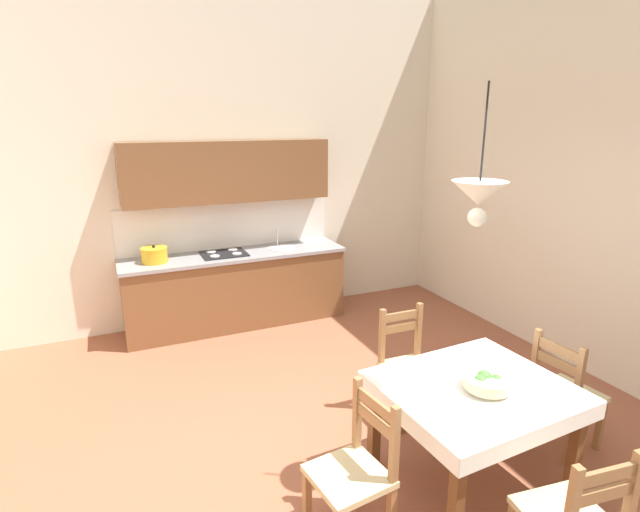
# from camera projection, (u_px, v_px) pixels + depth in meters

# --- Properties ---
(ground_plane) EXTENTS (6.37, 6.82, 0.10)m
(ground_plane) POSITION_uv_depth(u_px,v_px,m) (334.00, 469.00, 3.62)
(ground_plane) COLOR #99563D
(wall_back) EXTENTS (6.37, 0.12, 4.04)m
(wall_back) POSITION_uv_depth(u_px,v_px,m) (221.00, 155.00, 5.85)
(wall_back) COLOR silver
(wall_back) RESTS_ON ground_plane
(kitchen_cabinetry) EXTENTS (2.63, 0.63, 2.20)m
(kitchen_cabinetry) POSITION_uv_depth(u_px,v_px,m) (234.00, 256.00, 5.87)
(kitchen_cabinetry) COLOR brown
(kitchen_cabinetry) RESTS_ON ground_plane
(dining_table) EXTENTS (1.24, 1.09, 0.75)m
(dining_table) POSITION_uv_depth(u_px,v_px,m) (474.00, 403.00, 3.27)
(dining_table) COLOR brown
(dining_table) RESTS_ON ground_plane
(dining_chair_kitchen_side) EXTENTS (0.43, 0.43, 0.93)m
(dining_chair_kitchen_side) POSITION_uv_depth(u_px,v_px,m) (408.00, 366.00, 4.11)
(dining_chair_kitchen_side) COLOR #D1BC89
(dining_chair_kitchen_side) RESTS_ON ground_plane
(dining_chair_window_side) EXTENTS (0.46, 0.46, 0.93)m
(dining_chair_window_side) POSITION_uv_depth(u_px,v_px,m) (564.00, 394.00, 3.70)
(dining_chair_window_side) COLOR #D1BC89
(dining_chair_window_side) RESTS_ON ground_plane
(dining_chair_tv_side) EXTENTS (0.47, 0.47, 0.93)m
(dining_chair_tv_side) POSITION_uv_depth(u_px,v_px,m) (355.00, 472.00, 2.89)
(dining_chair_tv_side) COLOR #D1BC89
(dining_chair_tv_side) RESTS_ON ground_plane
(fruit_bowl) EXTENTS (0.30, 0.30, 0.12)m
(fruit_bowl) POSITION_uv_depth(u_px,v_px,m) (487.00, 382.00, 3.16)
(fruit_bowl) COLOR beige
(fruit_bowl) RESTS_ON dining_table
(pendant_lamp) EXTENTS (0.32, 0.32, 0.80)m
(pendant_lamp) POSITION_uv_depth(u_px,v_px,m) (479.00, 195.00, 2.82)
(pendant_lamp) COLOR black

